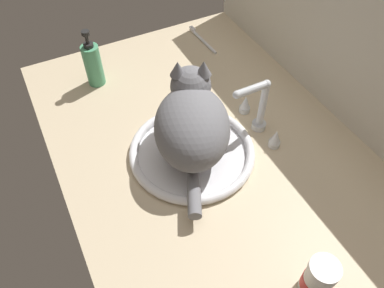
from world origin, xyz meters
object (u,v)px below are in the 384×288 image
at_px(faucet, 259,111).
at_px(toothbrush, 202,40).
at_px(cat, 192,120).
at_px(soap_pump_bottle, 93,64).
at_px(pill_bottle, 318,279).
at_px(sink_basin, 192,151).

relative_size(faucet, toothbrush, 1.04).
height_order(faucet, toothbrush, faucet).
distance_m(cat, soap_pump_bottle, 0.41).
bearing_deg(pill_bottle, soap_pump_bottle, -167.04).
distance_m(faucet, toothbrush, 0.46).
distance_m(sink_basin, soap_pump_bottle, 0.43).
height_order(faucet, pill_bottle, faucet).
bearing_deg(soap_pump_bottle, sink_basin, 18.61).
xyz_separation_m(sink_basin, cat, (-0.02, 0.01, 0.10)).
bearing_deg(cat, toothbrush, 148.78).
distance_m(faucet, cat, 0.20).
bearing_deg(soap_pump_bottle, pill_bottle, 12.96).
bearing_deg(faucet, sink_basin, -90.00).
bearing_deg(faucet, pill_bottle, -18.70).
xyz_separation_m(sink_basin, faucet, (0.00, 0.20, 0.06)).
height_order(pill_bottle, toothbrush, pill_bottle).
bearing_deg(soap_pump_bottle, toothbrush, 97.02).
xyz_separation_m(cat, toothbrush, (-0.43, 0.26, -0.10)).
relative_size(sink_basin, toothbrush, 1.91).
relative_size(faucet, pill_bottle, 1.69).
height_order(sink_basin, pill_bottle, pill_bottle).
relative_size(pill_bottle, soap_pump_bottle, 0.58).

